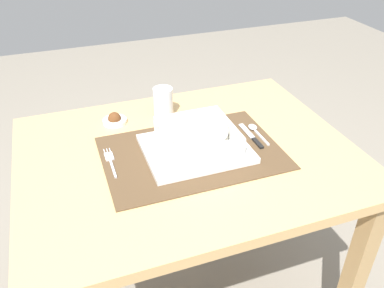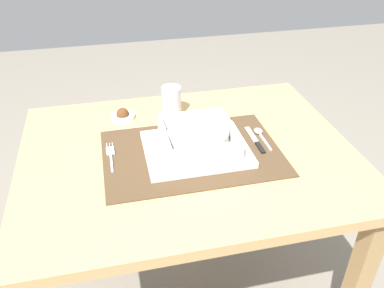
% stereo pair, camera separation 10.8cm
% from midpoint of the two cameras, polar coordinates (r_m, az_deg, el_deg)
% --- Properties ---
extents(dining_table, '(0.91, 0.70, 0.71)m').
position_cam_midpoint_polar(dining_table, '(1.17, 2.14, -5.48)').
color(dining_table, tan).
rests_on(dining_table, ground).
extents(placemat, '(0.48, 0.33, 0.00)m').
position_cam_midpoint_polar(placemat, '(1.09, 2.82, -1.34)').
color(placemat, '#4C3823').
rests_on(placemat, dining_table).
extents(serving_plate, '(0.28, 0.22, 0.02)m').
position_cam_midpoint_polar(serving_plate, '(1.09, 3.37, -0.77)').
color(serving_plate, white).
rests_on(serving_plate, placemat).
extents(porridge_bowl, '(0.19, 0.19, 0.06)m').
position_cam_midpoint_polar(porridge_bowl, '(1.08, 3.73, 0.80)').
color(porridge_bowl, white).
rests_on(porridge_bowl, serving_plate).
extents(fork, '(0.02, 0.14, 0.00)m').
position_cam_midpoint_polar(fork, '(1.09, -8.72, -1.57)').
color(fork, silver).
rests_on(fork, placemat).
extents(spoon, '(0.02, 0.11, 0.01)m').
position_cam_midpoint_polar(spoon, '(1.19, 12.15, 1.41)').
color(spoon, silver).
rests_on(spoon, placemat).
extents(butter_knife, '(0.01, 0.14, 0.01)m').
position_cam_midpoint_polar(butter_knife, '(1.16, 11.70, 0.31)').
color(butter_knife, black).
rests_on(butter_knife, placemat).
extents(drinking_glass, '(0.06, 0.06, 0.09)m').
position_cam_midpoint_polar(drinking_glass, '(1.26, -0.45, 5.85)').
color(drinking_glass, white).
rests_on(drinking_glass, dining_table).
extents(condiment_saucer, '(0.07, 0.07, 0.04)m').
position_cam_midpoint_polar(condiment_saucer, '(1.26, -7.38, 3.96)').
color(condiment_saucer, white).
rests_on(condiment_saucer, dining_table).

